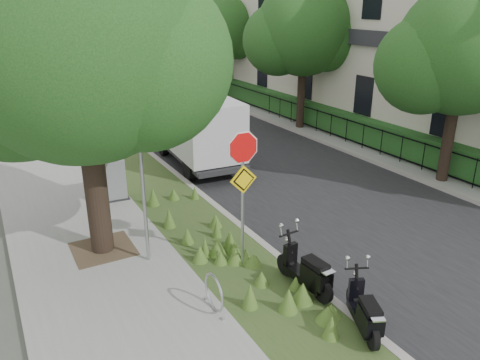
% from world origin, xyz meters
% --- Properties ---
extents(ground, '(120.00, 120.00, 0.00)m').
position_xyz_m(ground, '(0.00, 0.00, 0.00)').
color(ground, '#4C5147').
rests_on(ground, ground).
extents(sidewalk_near, '(3.50, 60.00, 0.12)m').
position_xyz_m(sidewalk_near, '(-4.25, 10.00, 0.06)').
color(sidewalk_near, gray).
rests_on(sidewalk_near, ground).
extents(verge, '(2.00, 60.00, 0.12)m').
position_xyz_m(verge, '(-1.50, 10.00, 0.06)').
color(verge, '#314C20').
rests_on(verge, ground).
extents(kerb_near, '(0.20, 60.00, 0.13)m').
position_xyz_m(kerb_near, '(-0.50, 10.00, 0.07)').
color(kerb_near, '#9E9991').
rests_on(kerb_near, ground).
extents(road, '(7.00, 60.00, 0.01)m').
position_xyz_m(road, '(3.00, 10.00, 0.01)').
color(road, black).
rests_on(road, ground).
extents(kerb_far, '(0.20, 60.00, 0.13)m').
position_xyz_m(kerb_far, '(6.50, 10.00, 0.07)').
color(kerb_far, '#9E9991').
rests_on(kerb_far, ground).
extents(footpath_far, '(3.20, 60.00, 0.12)m').
position_xyz_m(footpath_far, '(8.20, 10.00, 0.06)').
color(footpath_far, gray).
rests_on(footpath_far, ground).
extents(street_tree_main, '(6.21, 5.54, 7.66)m').
position_xyz_m(street_tree_main, '(-4.08, 2.86, 4.80)').
color(street_tree_main, black).
rests_on(street_tree_main, ground).
extents(bare_post, '(0.08, 0.08, 4.00)m').
position_xyz_m(bare_post, '(-3.20, 1.80, 2.12)').
color(bare_post, '#A5A8AD').
rests_on(bare_post, ground).
extents(bike_hoop, '(0.06, 0.78, 0.77)m').
position_xyz_m(bike_hoop, '(-2.70, -0.60, 0.50)').
color(bike_hoop, '#A5A8AD').
rests_on(bike_hoop, ground).
extents(sign_assembly, '(0.94, 0.08, 3.22)m').
position_xyz_m(sign_assembly, '(-1.40, 0.58, 2.33)').
color(sign_assembly, '#A5A8AD').
rests_on(sign_assembly, ground).
extents(fence_far, '(0.04, 24.00, 1.00)m').
position_xyz_m(fence_far, '(7.20, 10.00, 0.67)').
color(fence_far, black).
rests_on(fence_far, ground).
extents(hedge_far, '(1.00, 24.00, 1.10)m').
position_xyz_m(hedge_far, '(7.90, 10.00, 0.67)').
color(hedge_far, '#194217').
rests_on(hedge_far, footpath_far).
extents(terrace_houses, '(7.40, 26.40, 8.20)m').
position_xyz_m(terrace_houses, '(11.49, 10.00, 4.16)').
color(terrace_houses, beige).
rests_on(terrace_houses, ground).
extents(far_tree_a, '(4.60, 4.10, 6.22)m').
position_xyz_m(far_tree_a, '(6.94, 2.05, 4.13)').
color(far_tree_a, black).
rests_on(far_tree_a, ground).
extents(far_tree_b, '(4.83, 4.31, 6.56)m').
position_xyz_m(far_tree_b, '(6.94, 10.05, 4.37)').
color(far_tree_b, black).
rests_on(far_tree_b, ground).
extents(far_tree_c, '(4.37, 3.89, 5.93)m').
position_xyz_m(far_tree_c, '(6.94, 18.04, 3.95)').
color(far_tree_c, black).
rests_on(far_tree_c, ground).
extents(scooter_near, '(0.41, 1.67, 0.79)m').
position_xyz_m(scooter_near, '(-0.76, -1.02, 0.51)').
color(scooter_near, black).
rests_on(scooter_near, ground).
extents(scooter_far, '(0.76, 1.45, 0.73)m').
position_xyz_m(scooter_far, '(-0.67, -2.54, 0.48)').
color(scooter_far, black).
rests_on(scooter_far, ground).
extents(box_truck, '(2.20, 4.93, 2.18)m').
position_xyz_m(box_truck, '(0.73, 7.62, 1.42)').
color(box_truck, '#262628').
rests_on(box_truck, ground).
extents(utility_cabinet, '(0.97, 0.69, 1.24)m').
position_xyz_m(utility_cabinet, '(-2.99, 5.75, 0.71)').
color(utility_cabinet, '#262628').
rests_on(utility_cabinet, ground).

